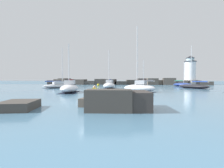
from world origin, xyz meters
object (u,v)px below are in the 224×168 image
Objects in this scene: lighthouse at (190,73)px; mooring_buoy_orange_near at (98,85)px; sailboat_moored_1 at (139,87)px; sailboat_moored_8 at (182,85)px; sailboat_moored_5 at (70,88)px; sailboat_moored_0 at (60,85)px; sailboat_moored_2 at (109,85)px; sailboat_moored_6 at (193,86)px; person_on_rocks at (94,94)px; sailboat_moored_3 at (144,84)px; sailboat_moored_7 at (69,84)px.

lighthouse reaches higher than mooring_buoy_orange_near.
sailboat_moored_1 is 1.49× the size of sailboat_moored_8.
sailboat_moored_5 is at bearing -127.44° from lighthouse.
lighthouse is 17.80m from sailboat_moored_8.
sailboat_moored_0 is at bearing -118.65° from mooring_buoy_orange_near.
sailboat_moored_6 is at bearing 6.92° from sailboat_moored_2.
sailboat_moored_8 is 7.73× the size of mooring_buoy_orange_near.
mooring_buoy_orange_near is at bearing 114.52° from sailboat_moored_1.
sailboat_moored_1 reaches higher than sailboat_moored_5.
lighthouse is at bearing 72.77° from sailboat_moored_6.
sailboat_moored_0 is 1.28× the size of sailboat_moored_5.
lighthouse reaches higher than sailboat_moored_1.
person_on_rocks is (-25.96, -54.40, -3.78)m from lighthouse.
sailboat_moored_6 is at bearing -45.65° from sailboat_moored_3.
lighthouse is at bearing 64.49° from person_on_rocks.
person_on_rocks is at bearing -86.46° from sailboat_moored_2.
sailboat_moored_2 is at bearing 68.48° from sailboat_moored_5.
sailboat_moored_0 reaches higher than mooring_buoy_orange_near.
sailboat_moored_2 is (-27.47, -29.92, -3.89)m from lighthouse.
sailboat_moored_1 is at bearing -32.45° from sailboat_moored_0.
sailboat_moored_5 reaches higher than mooring_buoy_orange_near.
sailboat_moored_1 is at bearing 72.29° from person_on_rocks.
sailboat_moored_6 reaches higher than sailboat_moored_0.
person_on_rocks is at bearing -80.43° from mooring_buoy_orange_near.
lighthouse is 1.15× the size of sailboat_moored_0.
sailboat_moored_1 is at bearing -135.76° from sailboat_moored_6.
sailboat_moored_7 is 34.03m from sailboat_moored_8.
sailboat_moored_7 reaches higher than sailboat_moored_8.
person_on_rocks is at bearing -115.51° from lighthouse.
sailboat_moored_2 reaches higher than sailboat_moored_8.
sailboat_moored_1 is 30.84m from sailboat_moored_7.
mooring_buoy_orange_near is at bearing 90.26° from sailboat_moored_5.
sailboat_moored_8 is at bearing 0.60° from mooring_buoy_orange_near.
sailboat_moored_7 reaches higher than sailboat_moored_5.
sailboat_moored_8 is at bearing 35.42° from sailboat_moored_2.
sailboat_moored_7 reaches higher than person_on_rocks.
lighthouse is at bearing 64.65° from sailboat_moored_8.
lighthouse reaches higher than sailboat_moored_2.
sailboat_moored_6 is at bearing 57.00° from person_on_rocks.
sailboat_moored_6 reaches higher than sailboat_moored_8.
sailboat_moored_0 is at bearing -178.06° from sailboat_moored_6.
sailboat_moored_5 is 4.86× the size of person_on_rocks.
sailboat_moored_8 is at bearing -115.35° from lighthouse.
person_on_rocks is (-18.54, -38.74, 0.32)m from sailboat_moored_8.
sailboat_moored_2 is 1.12× the size of sailboat_moored_3.
sailboat_moored_3 is at bearing 83.59° from sailboat_moored_1.
sailboat_moored_8 is 4.66× the size of person_on_rocks.
sailboat_moored_1 is 11.12m from sailboat_moored_5.
sailboat_moored_2 is at bearing -70.46° from mooring_buoy_orange_near.
sailboat_moored_0 is 6.21× the size of person_on_rocks.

